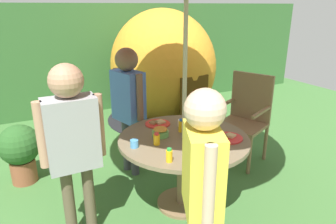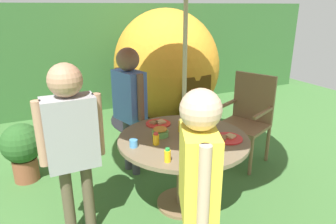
{
  "view_description": "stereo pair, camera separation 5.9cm",
  "coord_description": "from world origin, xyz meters",
  "px_view_note": "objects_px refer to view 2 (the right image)",
  "views": [
    {
      "loc": [
        -1.22,
        -2.14,
        1.78
      ],
      "look_at": [
        -0.08,
        0.15,
        0.89
      ],
      "focal_mm": 32.67,
      "sensor_mm": 36.0,
      "label": 1
    },
    {
      "loc": [
        -1.16,
        -2.16,
        1.78
      ],
      "look_at": [
        -0.08,
        0.15,
        0.89
      ],
      "focal_mm": 32.67,
      "sensor_mm": 36.0,
      "label": 2
    }
  ],
  "objects_px": {
    "juice_bottle_near_right": "(181,126)",
    "cup_near": "(134,143)",
    "garden_table": "(183,152)",
    "juice_bottle_far_left": "(204,135)",
    "plate_center_back": "(199,129)",
    "juice_bottle_center_front": "(202,147)",
    "juice_bottle_far_right": "(168,156)",
    "juice_bottle_front_edge": "(156,139)",
    "child_in_yellow_shirt": "(198,172)",
    "juice_bottle_near_left": "(208,116)",
    "child_in_grey_shirt": "(71,133)",
    "dome_tent": "(166,66)",
    "child_in_blue_shirt": "(129,96)",
    "plate_mid_left": "(158,123)",
    "potted_plant": "(22,148)",
    "snack_bowl": "(160,132)",
    "cup_far": "(182,123)",
    "wooden_chair": "(248,114)",
    "juice_bottle_back_edge": "(190,160)",
    "plate_mid_right": "(227,138)"
  },
  "relations": [
    {
      "from": "juice_bottle_near_right",
      "to": "cup_near",
      "type": "bearing_deg",
      "value": -166.66
    },
    {
      "from": "garden_table",
      "to": "juice_bottle_far_left",
      "type": "distance_m",
      "value": 0.26
    },
    {
      "from": "plate_center_back",
      "to": "juice_bottle_center_front",
      "type": "bearing_deg",
      "value": -117.46
    },
    {
      "from": "juice_bottle_far_right",
      "to": "juice_bottle_front_edge",
      "type": "relative_size",
      "value": 1.03
    },
    {
      "from": "child_in_yellow_shirt",
      "to": "cup_near",
      "type": "relative_size",
      "value": 20.35
    },
    {
      "from": "garden_table",
      "to": "juice_bottle_near_left",
      "type": "height_order",
      "value": "juice_bottle_near_left"
    },
    {
      "from": "child_in_grey_shirt",
      "to": "dome_tent",
      "type": "bearing_deg",
      "value": 50.59
    },
    {
      "from": "juice_bottle_near_left",
      "to": "juice_bottle_far_right",
      "type": "relative_size",
      "value": 1.09
    },
    {
      "from": "child_in_blue_shirt",
      "to": "child_in_yellow_shirt",
      "type": "height_order",
      "value": "child_in_blue_shirt"
    },
    {
      "from": "juice_bottle_near_right",
      "to": "juice_bottle_far_right",
      "type": "xyz_separation_m",
      "value": [
        -0.35,
        -0.46,
        -0.01
      ]
    },
    {
      "from": "plate_mid_left",
      "to": "juice_bottle_near_right",
      "type": "relative_size",
      "value": 1.96
    },
    {
      "from": "juice_bottle_far_left",
      "to": "plate_center_back",
      "type": "bearing_deg",
      "value": 71.43
    },
    {
      "from": "plate_mid_left",
      "to": "potted_plant",
      "type": "bearing_deg",
      "value": 150.16
    },
    {
      "from": "plate_mid_left",
      "to": "snack_bowl",
      "type": "bearing_deg",
      "value": -109.74
    },
    {
      "from": "dome_tent",
      "to": "child_in_grey_shirt",
      "type": "relative_size",
      "value": 1.38
    },
    {
      "from": "snack_bowl",
      "to": "juice_bottle_far_right",
      "type": "distance_m",
      "value": 0.48
    },
    {
      "from": "snack_bowl",
      "to": "cup_far",
      "type": "distance_m",
      "value": 0.3
    },
    {
      "from": "juice_bottle_front_edge",
      "to": "cup_near",
      "type": "height_order",
      "value": "juice_bottle_front_edge"
    },
    {
      "from": "juice_bottle_center_front",
      "to": "cup_far",
      "type": "xyz_separation_m",
      "value": [
        0.12,
        0.57,
        -0.03
      ]
    },
    {
      "from": "garden_table",
      "to": "plate_mid_left",
      "type": "xyz_separation_m",
      "value": [
        -0.07,
        0.39,
        0.15
      ]
    },
    {
      "from": "cup_near",
      "to": "child_in_blue_shirt",
      "type": "bearing_deg",
      "value": 73.58
    },
    {
      "from": "garden_table",
      "to": "cup_far",
      "type": "bearing_deg",
      "value": 66.24
    },
    {
      "from": "wooden_chair",
      "to": "plate_mid_left",
      "type": "distance_m",
      "value": 1.21
    },
    {
      "from": "juice_bottle_back_edge",
      "to": "juice_bottle_center_front",
      "type": "bearing_deg",
      "value": 37.58
    },
    {
      "from": "juice_bottle_center_front",
      "to": "plate_mid_right",
      "type": "bearing_deg",
      "value": 23.02
    },
    {
      "from": "juice_bottle_front_edge",
      "to": "child_in_yellow_shirt",
      "type": "bearing_deg",
      "value": -95.34
    },
    {
      "from": "wooden_chair",
      "to": "cup_near",
      "type": "height_order",
      "value": "wooden_chair"
    },
    {
      "from": "juice_bottle_center_front",
      "to": "juice_bottle_far_right",
      "type": "bearing_deg",
      "value": -179.62
    },
    {
      "from": "wooden_chair",
      "to": "child_in_grey_shirt",
      "type": "bearing_deg",
      "value": -100.09
    },
    {
      "from": "juice_bottle_back_edge",
      "to": "cup_far",
      "type": "height_order",
      "value": "juice_bottle_back_edge"
    },
    {
      "from": "juice_bottle_far_left",
      "to": "wooden_chair",
      "type": "bearing_deg",
      "value": 32.13
    },
    {
      "from": "child_in_grey_shirt",
      "to": "juice_bottle_far_right",
      "type": "distance_m",
      "value": 0.72
    },
    {
      "from": "dome_tent",
      "to": "juice_bottle_center_front",
      "type": "height_order",
      "value": "dome_tent"
    },
    {
      "from": "wooden_chair",
      "to": "plate_center_back",
      "type": "height_order",
      "value": "wooden_chair"
    },
    {
      "from": "child_in_grey_shirt",
      "to": "juice_bottle_far_left",
      "type": "height_order",
      "value": "child_in_grey_shirt"
    },
    {
      "from": "juice_bottle_near_right",
      "to": "child_in_yellow_shirt",
      "type": "bearing_deg",
      "value": -111.96
    },
    {
      "from": "wooden_chair",
      "to": "juice_bottle_center_front",
      "type": "relative_size",
      "value": 8.38
    },
    {
      "from": "juice_bottle_back_edge",
      "to": "cup_near",
      "type": "xyz_separation_m",
      "value": [
        -0.26,
        0.48,
        -0.02
      ]
    },
    {
      "from": "garden_table",
      "to": "child_in_grey_shirt",
      "type": "relative_size",
      "value": 0.81
    },
    {
      "from": "juice_bottle_back_edge",
      "to": "juice_bottle_near_left",
      "type": "bearing_deg",
      "value": 50.39
    },
    {
      "from": "cup_near",
      "to": "cup_far",
      "type": "relative_size",
      "value": 1.04
    },
    {
      "from": "juice_bottle_front_edge",
      "to": "cup_near",
      "type": "relative_size",
      "value": 1.57
    },
    {
      "from": "dome_tent",
      "to": "juice_bottle_center_front",
      "type": "distance_m",
      "value": 2.69
    },
    {
      "from": "wooden_chair",
      "to": "snack_bowl",
      "type": "height_order",
      "value": "wooden_chair"
    },
    {
      "from": "potted_plant",
      "to": "child_in_blue_shirt",
      "type": "xyz_separation_m",
      "value": [
        1.09,
        -0.31,
        0.51
      ]
    },
    {
      "from": "child_in_yellow_shirt",
      "to": "plate_mid_left",
      "type": "distance_m",
      "value": 1.26
    },
    {
      "from": "dome_tent",
      "to": "child_in_blue_shirt",
      "type": "distance_m",
      "value": 1.78
    },
    {
      "from": "potted_plant",
      "to": "snack_bowl",
      "type": "xyz_separation_m",
      "value": [
        1.15,
        -0.98,
        0.35
      ]
    },
    {
      "from": "child_in_yellow_shirt",
      "to": "plate_mid_right",
      "type": "distance_m",
      "value": 0.95
    },
    {
      "from": "juice_bottle_near_right",
      "to": "juice_bottle_center_front",
      "type": "relative_size",
      "value": 1.0
    }
  ]
}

